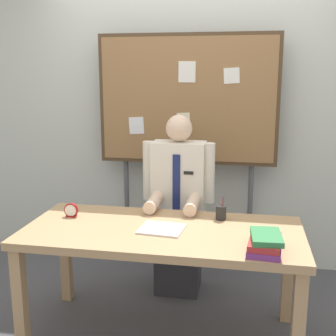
{
  "coord_description": "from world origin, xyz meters",
  "views": [
    {
      "loc": [
        0.51,
        -2.54,
        1.71
      ],
      "look_at": [
        0.0,
        0.19,
        1.1
      ],
      "focal_mm": 46.47,
      "sensor_mm": 36.0,
      "label": 1
    }
  ],
  "objects": [
    {
      "name": "person",
      "position": [
        0.0,
        0.64,
        0.65
      ],
      "size": [
        0.55,
        0.56,
        1.41
      ],
      "color": "#2D2D33",
      "rests_on": "ground_plane"
    },
    {
      "name": "bulletin_board",
      "position": [
        -0.0,
        1.07,
        1.47
      ],
      "size": [
        1.5,
        0.09,
        2.03
      ],
      "color": "#4C3823",
      "rests_on": "ground_plane"
    },
    {
      "name": "back_wall",
      "position": [
        0.0,
        1.28,
        1.35
      ],
      "size": [
        6.4,
        0.08,
        2.7
      ],
      "primitive_type": "cube",
      "color": "silver",
      "rests_on": "ground_plane"
    },
    {
      "name": "desk_clock",
      "position": [
        -0.66,
        0.12,
        0.79
      ],
      "size": [
        0.1,
        0.04,
        0.1
      ],
      "color": "maroon",
      "rests_on": "desk"
    },
    {
      "name": "open_notebook",
      "position": [
        -0.0,
        -0.02,
        0.76
      ],
      "size": [
        0.29,
        0.26,
        0.01
      ],
      "primitive_type": "cube",
      "rotation": [
        0.0,
        0.0,
        -0.09
      ],
      "color": "silver",
      "rests_on": "desk"
    },
    {
      "name": "desk",
      "position": [
        0.0,
        0.0,
        0.66
      ],
      "size": [
        1.75,
        0.8,
        0.75
      ],
      "color": "tan",
      "rests_on": "ground_plane"
    },
    {
      "name": "pen_holder",
      "position": [
        0.35,
        0.25,
        0.8
      ],
      "size": [
        0.07,
        0.07,
        0.16
      ],
      "color": "#262626",
      "rests_on": "desk"
    },
    {
      "name": "ground_plane",
      "position": [
        0.0,
        0.0,
        0.0
      ],
      "size": [
        12.0,
        12.0,
        0.0
      ],
      "primitive_type": "plane",
      "color": "#4C4C51"
    },
    {
      "name": "book_stack",
      "position": [
        0.62,
        -0.24,
        0.8
      ],
      "size": [
        0.2,
        0.31,
        0.1
      ],
      "color": "#72337F",
      "rests_on": "desk"
    }
  ]
}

